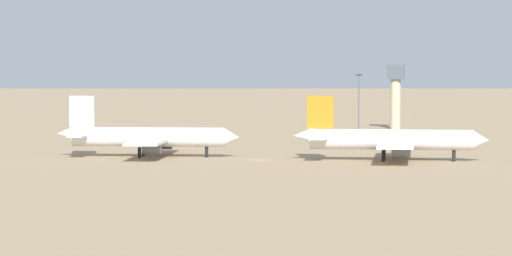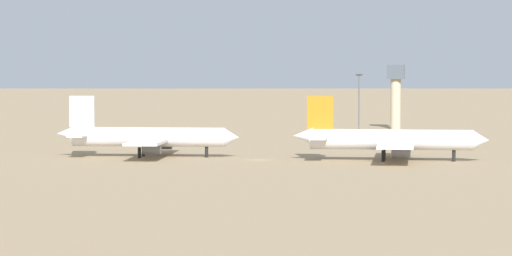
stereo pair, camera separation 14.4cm
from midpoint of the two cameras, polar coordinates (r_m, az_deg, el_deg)
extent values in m
plane|color=#9E8460|center=(255.60, 0.17, -1.51)|extent=(4000.00, 4000.00, 0.00)
pyramid|color=slate|center=(1495.73, -10.52, 4.78)|extent=(317.17, 209.99, 135.09)
pyramid|color=slate|center=(1245.44, 1.42, 4.80)|extent=(296.98, 243.34, 117.81)
cylinder|color=white|center=(264.43, -5.03, -0.42)|extent=(33.54, 7.71, 4.16)
cone|color=white|center=(262.00, -1.13, -0.44)|extent=(3.53, 4.26, 3.95)
cone|color=white|center=(268.03, -8.85, -0.26)|extent=(4.52, 3.96, 3.54)
cube|color=white|center=(266.99, -8.12, 0.77)|extent=(5.43, 1.10, 6.76)
cube|color=white|center=(271.29, -7.92, -0.26)|extent=(4.07, 7.39, 0.37)
cube|color=white|center=(263.19, -8.31, -0.36)|extent=(4.07, 7.39, 0.37)
cube|color=white|center=(264.30, -4.81, -0.55)|extent=(10.60, 33.85, 0.58)
cylinder|color=slate|center=(271.91, -4.32, -0.76)|extent=(3.97, 2.68, 2.29)
cylinder|color=slate|center=(256.54, -4.86, -0.99)|extent=(3.97, 2.68, 2.29)
cylinder|color=black|center=(262.82, -2.31, -1.13)|extent=(0.73, 0.73, 2.29)
cylinder|color=black|center=(267.36, -5.27, -1.07)|extent=(0.73, 0.73, 2.29)
cylinder|color=black|center=(262.46, -5.45, -1.15)|extent=(0.73, 0.73, 2.29)
cylinder|color=white|center=(254.75, 6.36, -0.54)|extent=(34.03, 6.11, 4.23)
cone|color=white|center=(255.02, 10.49, -0.57)|extent=(3.39, 4.19, 4.02)
cone|color=white|center=(255.77, 2.23, -0.37)|extent=(4.42, 3.83, 3.60)
cube|color=orange|center=(255.21, 3.04, 0.73)|extent=(5.52, 0.83, 6.88)
cube|color=white|center=(259.68, 3.11, -0.36)|extent=(3.78, 7.37, 0.38)
cube|color=white|center=(251.26, 2.96, -0.48)|extent=(3.78, 7.37, 0.38)
cube|color=white|center=(254.77, 6.59, -0.68)|extent=(9.07, 34.19, 0.59)
cylinder|color=slate|center=(262.76, 6.85, -0.90)|extent=(3.93, 2.54, 2.33)
cylinder|color=slate|center=(246.94, 6.80, -1.15)|extent=(3.93, 2.54, 2.33)
cylinder|color=black|center=(255.02, 9.24, -1.29)|extent=(0.74, 0.74, 2.33)
cylinder|color=black|center=(257.54, 6.01, -1.23)|extent=(0.74, 0.74, 2.33)
cylinder|color=black|center=(252.48, 5.98, -1.31)|extent=(0.74, 0.74, 2.33)
cylinder|color=#C6B793|center=(379.39, 6.55, 1.12)|extent=(3.20, 3.20, 15.51)
cube|color=#4C5660|center=(379.20, 6.56, 2.62)|extent=(5.20, 5.20, 4.37)
cylinder|color=#59595E|center=(344.10, 4.84, 1.05)|extent=(0.36, 0.36, 16.81)
cube|color=#333333|center=(343.92, 4.85, 2.49)|extent=(1.80, 0.50, 0.50)
camera|label=1|loc=(0.07, -89.98, 0.00)|focal=85.63mm
camera|label=2|loc=(0.07, 90.02, 0.00)|focal=85.63mm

